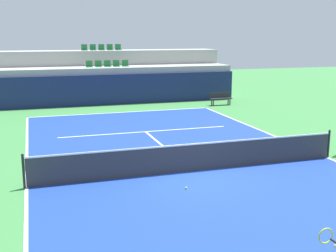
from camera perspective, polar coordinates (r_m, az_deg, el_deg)
ground_plane at (r=14.87m, az=3.32°, el=-6.00°), size 80.00×80.00×0.00m
court_surface at (r=14.87m, az=3.32°, el=-5.98°), size 11.00×24.00×0.01m
baseline_far at (r=26.06m, az=-6.11°, el=1.81°), size 11.00×0.10×0.00m
sideline_left at (r=13.96m, az=-18.26°, el=-7.76°), size 0.10×24.00×0.00m
sideline_right at (r=17.50m, az=20.27°, el=-3.92°), size 0.10×24.00×0.00m
service_line_far at (r=20.75m, az=-3.00°, el=-0.76°), size 8.26×0.10×0.00m
centre_service_line at (r=17.76m, az=-0.37°, el=-2.93°), size 0.10×6.40×0.00m
back_wall at (r=29.02m, az=-7.44°, el=4.81°), size 17.49×0.30×2.02m
stands_tier_lower at (r=30.31m, az=-7.92°, el=5.49°), size 17.49×2.40×2.43m
stands_tier_upper at (r=32.62m, az=-8.67°, el=6.85°), size 17.49×2.40×3.48m
seating_row_lower at (r=30.29m, az=-8.02°, el=8.03°), size 2.95×0.44×0.44m
seating_row_upper at (r=32.60m, az=-8.81°, el=10.12°), size 2.95×0.44×0.44m
tennis_net at (r=14.72m, az=3.35°, el=-4.11°), size 11.08×0.08×1.07m
player_bench at (r=28.88m, az=6.98°, el=3.78°), size 1.50×0.40×0.85m
tennis_ball_0 at (r=13.16m, az=2.43°, el=-8.22°), size 0.07×0.07×0.07m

